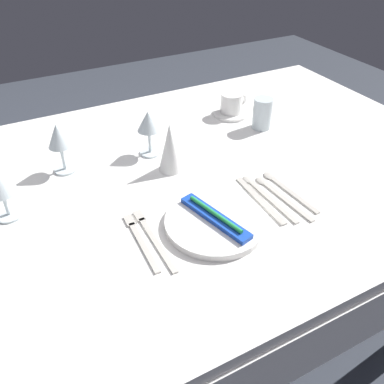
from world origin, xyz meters
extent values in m
plane|color=#383D47|center=(0.00, 0.00, 0.00)|extent=(6.00, 6.00, 0.00)
cube|color=white|center=(0.00, 0.00, 0.72)|extent=(1.80, 1.10, 0.04)
cube|color=white|center=(0.00, -0.55, 0.61)|extent=(1.80, 0.01, 0.18)
cube|color=white|center=(0.00, 0.55, 0.61)|extent=(1.80, 0.01, 0.18)
cylinder|color=brown|center=(0.80, 0.45, 0.35)|extent=(0.07, 0.07, 0.70)
cylinder|color=white|center=(-0.01, -0.24, 0.75)|extent=(0.24, 0.24, 0.02)
cube|color=blue|center=(-0.01, -0.24, 0.76)|extent=(0.09, 0.21, 0.01)
cylinder|color=green|center=(-0.01, -0.24, 0.78)|extent=(0.05, 0.17, 0.01)
cube|color=beige|center=(-0.16, -0.23, 0.74)|extent=(0.01, 0.20, 0.00)
cube|color=beige|center=(-0.16, -0.12, 0.74)|extent=(0.02, 0.04, 0.00)
cube|color=beige|center=(-0.19, -0.23, 0.74)|extent=(0.02, 0.17, 0.00)
cube|color=beige|center=(-0.19, -0.13, 0.74)|extent=(0.02, 0.04, 0.00)
cube|color=beige|center=(0.14, -0.23, 0.74)|extent=(0.02, 0.18, 0.00)
cube|color=beige|center=(0.15, -0.13, 0.74)|extent=(0.02, 0.06, 0.00)
cube|color=beige|center=(0.17, -0.23, 0.74)|extent=(0.02, 0.20, 0.00)
ellipsoid|color=beige|center=(0.17, -0.12, 0.74)|extent=(0.03, 0.04, 0.01)
cube|color=beige|center=(0.20, -0.24, 0.74)|extent=(0.02, 0.19, 0.00)
ellipsoid|color=beige|center=(0.20, -0.14, 0.74)|extent=(0.03, 0.04, 0.01)
cube|color=beige|center=(0.24, -0.23, 0.74)|extent=(0.02, 0.18, 0.00)
ellipsoid|color=beige|center=(0.23, -0.13, 0.74)|extent=(0.03, 0.04, 0.01)
cylinder|color=white|center=(0.34, 0.26, 0.74)|extent=(0.13, 0.13, 0.01)
cylinder|color=white|center=(0.34, 0.26, 0.78)|extent=(0.08, 0.08, 0.07)
torus|color=white|center=(0.38, 0.26, 0.79)|extent=(0.05, 0.01, 0.05)
cylinder|color=silver|center=(-0.45, 0.03, 0.74)|extent=(0.06, 0.06, 0.01)
cylinder|color=silver|center=(-0.45, 0.03, 0.78)|extent=(0.01, 0.01, 0.07)
cylinder|color=silver|center=(-0.02, 0.14, 0.74)|extent=(0.06, 0.06, 0.01)
cylinder|color=silver|center=(-0.02, 0.14, 0.78)|extent=(0.01, 0.01, 0.07)
cone|color=silver|center=(-0.02, 0.14, 0.85)|extent=(0.07, 0.07, 0.06)
cylinder|color=silver|center=(-0.27, 0.17, 0.74)|extent=(0.06, 0.06, 0.01)
cylinder|color=silver|center=(-0.27, 0.17, 0.78)|extent=(0.01, 0.01, 0.07)
cone|color=silver|center=(-0.27, 0.17, 0.85)|extent=(0.06, 0.06, 0.07)
cylinder|color=silver|center=(0.38, 0.13, 0.79)|extent=(0.06, 0.06, 0.10)
cylinder|color=#C68C1E|center=(0.38, 0.13, 0.77)|extent=(0.06, 0.06, 0.05)
cone|color=white|center=(0.00, 0.03, 0.81)|extent=(0.07, 0.07, 0.15)
camera|label=1|loc=(-0.39, -0.85, 1.39)|focal=37.27mm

